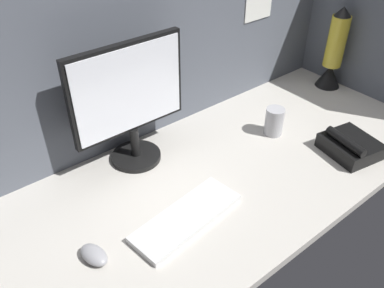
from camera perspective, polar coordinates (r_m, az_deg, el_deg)
ground_plane at (r=145.92cm, az=5.13°, el=-3.57°), size 180.00×80.00×3.00cm
cubicle_wall_back at (r=153.63cm, az=-3.98°, el=12.90°), size 180.00×5.50×61.56cm
cubicle_wall_side at (r=194.73cm, az=25.55°, el=14.72°), size 5.00×80.00×61.56cm
monitor at (r=136.00cm, az=-8.90°, el=6.26°), size 41.96×18.00×44.41cm
keyboard at (r=124.69cm, az=-0.79°, el=-10.42°), size 38.35×17.58×2.00cm
mouse at (r=117.82cm, az=-13.79°, el=-15.09°), size 7.32×10.49×3.40cm
mug_steel at (r=160.92cm, az=11.63°, el=3.17°), size 7.30×7.30×11.28cm
lava_lamp at (r=199.33cm, az=19.55°, el=11.93°), size 11.57×11.57×37.87cm
desk_phone at (r=159.73cm, az=21.59°, el=-0.24°), size 20.24×21.83×8.80cm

